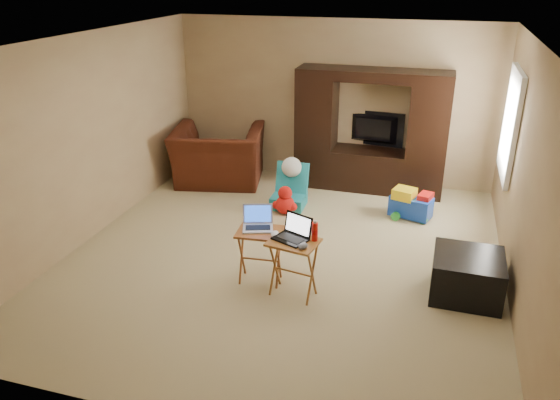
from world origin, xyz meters
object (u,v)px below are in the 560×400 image
(recliner, at_px, (218,156))
(mouse_left, at_px, (275,234))
(child_rocker, at_px, (289,186))
(entertainment_center, at_px, (371,131))
(push_toy, at_px, (411,203))
(mouse_right, at_px, (303,246))
(television, at_px, (373,130))
(tray_table_right, at_px, (293,268))
(laptop_right, at_px, (290,229))
(water_bottle, at_px, (315,232))
(ottoman, at_px, (467,276))
(tray_table_left, at_px, (260,256))
(plush_toy, at_px, (285,200))
(laptop_left, at_px, (258,219))

(recliner, relative_size, mouse_left, 10.90)
(recliner, bearing_deg, child_rocker, 143.16)
(entertainment_center, height_order, recliner, entertainment_center)
(push_toy, height_order, mouse_right, mouse_right)
(television, relative_size, mouse_right, 7.23)
(tray_table_right, height_order, mouse_left, mouse_left)
(mouse_right, bearing_deg, laptop_right, 140.53)
(television, distance_m, tray_table_right, 3.52)
(recliner, bearing_deg, laptop_right, 112.84)
(water_bottle, bearing_deg, ottoman, 15.72)
(recliner, xyz_separation_m, tray_table_right, (1.99, -2.81, -0.13))
(entertainment_center, height_order, water_bottle, entertainment_center)
(entertainment_center, distance_m, laptop_right, 3.25)
(tray_table_left, xyz_separation_m, mouse_right, (0.55, -0.28, 0.35))
(television, relative_size, mouse_left, 7.45)
(recliner, xyz_separation_m, mouse_right, (2.12, -2.93, 0.22))
(entertainment_center, distance_m, plush_toy, 1.77)
(recliner, bearing_deg, water_bottle, 116.63)
(child_rocker, xyz_separation_m, plush_toy, (0.02, -0.25, -0.10))
(water_bottle, bearing_deg, television, 87.92)
(mouse_left, distance_m, mouse_right, 0.41)
(child_rocker, bearing_deg, recliner, 154.03)
(tray_table_right, height_order, laptop_right, laptop_right)
(ottoman, relative_size, laptop_right, 2.14)
(ottoman, bearing_deg, mouse_left, -167.89)
(television, bearing_deg, recliner, 23.10)
(laptop_right, relative_size, mouse_right, 2.58)
(tray_table_right, relative_size, laptop_left, 1.97)
(recliner, height_order, mouse_left, recliner)
(television, bearing_deg, tray_table_left, 84.72)
(push_toy, bearing_deg, water_bottle, -94.20)
(plush_toy, relative_size, mouse_right, 3.20)
(laptop_right, distance_m, mouse_left, 0.23)
(television, distance_m, push_toy, 1.51)
(laptop_right, bearing_deg, entertainment_center, 106.34)
(tray_table_right, distance_m, mouse_right, 0.39)
(television, distance_m, recliner, 2.44)
(tray_table_right, bearing_deg, entertainment_center, 94.32)
(entertainment_center, distance_m, laptop_left, 3.15)
(water_bottle, bearing_deg, mouse_left, 178.40)
(television, distance_m, mouse_left, 3.42)
(laptop_left, bearing_deg, mouse_right, -46.90)
(mouse_left, height_order, water_bottle, water_bottle)
(television, height_order, mouse_right, television)
(water_bottle, bearing_deg, entertainment_center, 87.78)
(ottoman, bearing_deg, child_rocker, 144.96)
(mouse_right, bearing_deg, laptop_left, 151.56)
(plush_toy, distance_m, tray_table_right, 2.06)
(plush_toy, distance_m, ottoman, 2.79)
(recliner, height_order, ottoman, recliner)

